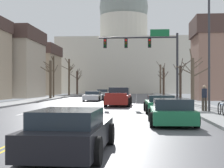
{
  "coord_description": "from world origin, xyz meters",
  "views": [
    {
      "loc": [
        3.68,
        -18.56,
        1.73
      ],
      "look_at": [
        -0.26,
        32.86,
        2.08
      ],
      "focal_mm": 53.67,
      "sensor_mm": 36.0,
      "label": 1
    }
  ],
  "objects_px": {
    "sedan_near_02": "(172,112)",
    "sedan_oncoming_01": "(103,94)",
    "signal_gantry": "(149,50)",
    "sedan_near_01": "(160,104)",
    "sedan_oncoming_00": "(93,96)",
    "street_lamp_right": "(204,29)",
    "pedestrian_01": "(204,97)",
    "sedan_near_03": "(71,132)",
    "bicycle_parked": "(222,109)",
    "pickup_truck_near_00": "(119,97)"
  },
  "relations": [
    {
      "from": "sedan_oncoming_00",
      "to": "street_lamp_right",
      "type": "bearing_deg",
      "value": -62.01
    },
    {
      "from": "pickup_truck_near_00",
      "to": "sedan_near_02",
      "type": "relative_size",
      "value": 1.37
    },
    {
      "from": "sedan_near_01",
      "to": "sedan_near_03",
      "type": "height_order",
      "value": "sedan_near_03"
    },
    {
      "from": "signal_gantry",
      "to": "sedan_near_03",
      "type": "distance_m",
      "value": 25.58
    },
    {
      "from": "sedan_near_02",
      "to": "sedan_near_01",
      "type": "bearing_deg",
      "value": 90.57
    },
    {
      "from": "sedan_near_02",
      "to": "sedan_oncoming_00",
      "type": "relative_size",
      "value": 0.91
    },
    {
      "from": "sedan_near_02",
      "to": "pedestrian_01",
      "type": "height_order",
      "value": "pedestrian_01"
    },
    {
      "from": "sedan_oncoming_00",
      "to": "sedan_near_03",
      "type": "bearing_deg",
      "value": -83.5
    },
    {
      "from": "sedan_oncoming_00",
      "to": "sedan_oncoming_01",
      "type": "relative_size",
      "value": 1.09
    },
    {
      "from": "pickup_truck_near_00",
      "to": "sedan_near_01",
      "type": "xyz_separation_m",
      "value": [
        3.15,
        -7.64,
        -0.18
      ]
    },
    {
      "from": "street_lamp_right",
      "to": "bicycle_parked",
      "type": "distance_m",
      "value": 5.65
    },
    {
      "from": "street_lamp_right",
      "to": "sedan_near_02",
      "type": "relative_size",
      "value": 2.11
    },
    {
      "from": "pickup_truck_near_00",
      "to": "bicycle_parked",
      "type": "distance_m",
      "value": 12.74
    },
    {
      "from": "sedan_near_01",
      "to": "signal_gantry",
      "type": "bearing_deg",
      "value": 91.54
    },
    {
      "from": "sedan_oncoming_01",
      "to": "sedan_near_01",
      "type": "bearing_deg",
      "value": -77.03
    },
    {
      "from": "sedan_near_03",
      "to": "pickup_truck_near_00",
      "type": "bearing_deg",
      "value": 89.9
    },
    {
      "from": "pickup_truck_near_00",
      "to": "bicycle_parked",
      "type": "height_order",
      "value": "pickup_truck_near_00"
    },
    {
      "from": "signal_gantry",
      "to": "sedan_near_02",
      "type": "height_order",
      "value": "signal_gantry"
    },
    {
      "from": "sedan_near_02",
      "to": "sedan_near_03",
      "type": "bearing_deg",
      "value": -115.47
    },
    {
      "from": "sedan_near_01",
      "to": "sedan_near_03",
      "type": "xyz_separation_m",
      "value": [
        -3.18,
        -13.73,
        0.0
      ]
    },
    {
      "from": "street_lamp_right",
      "to": "sedan_near_03",
      "type": "height_order",
      "value": "street_lamp_right"
    },
    {
      "from": "street_lamp_right",
      "to": "sedan_oncoming_00",
      "type": "bearing_deg",
      "value": 117.99
    },
    {
      "from": "pedestrian_01",
      "to": "bicycle_parked",
      "type": "xyz_separation_m",
      "value": [
        0.3,
        -3.24,
        -0.58
      ]
    },
    {
      "from": "sedan_near_02",
      "to": "bicycle_parked",
      "type": "relative_size",
      "value": 2.4
    },
    {
      "from": "pickup_truck_near_00",
      "to": "pedestrian_01",
      "type": "height_order",
      "value": "pedestrian_01"
    },
    {
      "from": "sedan_oncoming_00",
      "to": "pedestrian_01",
      "type": "relative_size",
      "value": 2.82
    },
    {
      "from": "sedan_near_01",
      "to": "bicycle_parked",
      "type": "xyz_separation_m",
      "value": [
        3.15,
        -3.43,
        -0.06
      ]
    },
    {
      "from": "pickup_truck_near_00",
      "to": "sedan_oncoming_01",
      "type": "height_order",
      "value": "pickup_truck_near_00"
    },
    {
      "from": "signal_gantry",
      "to": "pedestrian_01",
      "type": "relative_size",
      "value": 4.76
    },
    {
      "from": "sedan_near_02",
      "to": "sedan_oncoming_01",
      "type": "bearing_deg",
      "value": 100.71
    },
    {
      "from": "sedan_near_02",
      "to": "pedestrian_01",
      "type": "xyz_separation_m",
      "value": [
        2.77,
        6.72,
        0.51
      ]
    },
    {
      "from": "street_lamp_right",
      "to": "bicycle_parked",
      "type": "relative_size",
      "value": 5.06
    },
    {
      "from": "street_lamp_right",
      "to": "pickup_truck_near_00",
      "type": "bearing_deg",
      "value": 125.53
    },
    {
      "from": "signal_gantry",
      "to": "sedan_near_01",
      "type": "bearing_deg",
      "value": -88.46
    },
    {
      "from": "signal_gantry",
      "to": "pickup_truck_near_00",
      "type": "bearing_deg",
      "value": -128.42
    },
    {
      "from": "signal_gantry",
      "to": "bicycle_parked",
      "type": "relative_size",
      "value": 4.47
    },
    {
      "from": "street_lamp_right",
      "to": "sedan_oncoming_00",
      "type": "distance_m",
      "value": 20.74
    },
    {
      "from": "street_lamp_right",
      "to": "sedan_oncoming_00",
      "type": "relative_size",
      "value": 1.91
    },
    {
      "from": "street_lamp_right",
      "to": "pickup_truck_near_00",
      "type": "height_order",
      "value": "street_lamp_right"
    },
    {
      "from": "pedestrian_01",
      "to": "bicycle_parked",
      "type": "distance_m",
      "value": 3.3
    },
    {
      "from": "pickup_truck_near_00",
      "to": "sedan_near_01",
      "type": "distance_m",
      "value": 8.27
    },
    {
      "from": "sedan_near_01",
      "to": "sedan_oncoming_00",
      "type": "xyz_separation_m",
      "value": [
        -6.7,
        17.18,
        0.01
      ]
    },
    {
      "from": "pickup_truck_near_00",
      "to": "sedan_near_03",
      "type": "xyz_separation_m",
      "value": [
        -0.04,
        -21.37,
        -0.17
      ]
    },
    {
      "from": "sedan_oncoming_01",
      "to": "pedestrian_01",
      "type": "height_order",
      "value": "pedestrian_01"
    },
    {
      "from": "sedan_oncoming_01",
      "to": "street_lamp_right",
      "type": "bearing_deg",
      "value": -72.47
    },
    {
      "from": "sedan_oncoming_00",
      "to": "pedestrian_01",
      "type": "xyz_separation_m",
      "value": [
        9.54,
        -17.37,
        0.51
      ]
    },
    {
      "from": "street_lamp_right",
      "to": "pedestrian_01",
      "type": "relative_size",
      "value": 5.39
    },
    {
      "from": "sedan_near_02",
      "to": "sedan_oncoming_01",
      "type": "xyz_separation_m",
      "value": [
        -6.97,
        36.86,
        0.04
      ]
    },
    {
      "from": "pickup_truck_near_00",
      "to": "signal_gantry",
      "type": "bearing_deg",
      "value": 51.58
    },
    {
      "from": "signal_gantry",
      "to": "sedan_near_03",
      "type": "bearing_deg",
      "value": -96.58
    }
  ]
}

